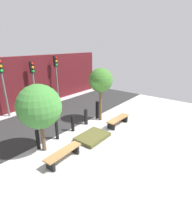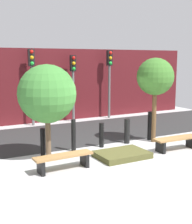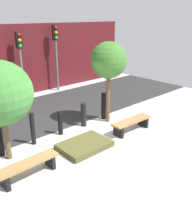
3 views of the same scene
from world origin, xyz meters
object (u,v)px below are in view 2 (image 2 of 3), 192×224
tree_behind_right_bench (155,77)px  bollard_far_right (150,126)px  bollard_far_left (43,142)px  bollard_right (127,131)px  planter_bed (122,154)px  traffic_light_mid_east (73,76)px  bollard_center (101,135)px  bench_right (176,141)px  tree_behind_left_bench (47,94)px  traffic_light_east (110,72)px  bollard_left (74,135)px  bench_left (63,159)px  traffic_light_mid_west (32,73)px

tree_behind_right_bench → bollard_far_right: (0.08, 0.30, -1.86)m
bollard_far_left → bollard_right: size_ratio=0.98×
planter_bed → traffic_light_mid_east: traffic_light_mid_east is taller
bollard_center → bollard_right: 1.07m
bench_right → bollard_center: bearing=145.4°
tree_behind_left_bench → bollard_far_right: 4.46m
bollard_far_left → tree_behind_right_bench: bearing=-4.0°
bollard_far_right → bollard_far_left: bearing=180.0°
traffic_light_east → bench_right: bearing=-99.3°
bollard_left → bollard_right: 2.14m
traffic_light_mid_east → bench_left: bearing=-116.4°
bollard_left → bollard_center: bearing=0.0°
traffic_light_mid_west → traffic_light_mid_east: (2.06, -0.00, -0.18)m
bollard_center → bollard_right: bollard_right is taller
traffic_light_east → traffic_light_mid_west: bearing=180.0°
bollard_left → bollard_center: size_ratio=1.26×
planter_bed → tree_behind_right_bench: tree_behind_right_bench is taller
bollard_left → bollard_right: size_ratio=1.19×
planter_bed → traffic_light_mid_west: 6.56m
traffic_light_mid_west → bench_right: bearing=-63.6°
planter_bed → bollard_left: size_ratio=1.47×
bollard_far_left → bollard_far_right: (4.28, 0.00, 0.10)m
tree_behind_left_bench → traffic_light_mid_west: 5.12m
bollard_far_left → traffic_light_east: size_ratio=0.25×
tree_behind_right_bench → bollard_right: size_ratio=3.42×
traffic_light_east → bollard_left: bearing=-131.5°
bollard_center → bollard_far_left: bearing=180.0°
tree_behind_left_bench → tree_behind_right_bench: tree_behind_right_bench is taller
tree_behind_right_bench → bollard_right: tree_behind_right_bench is taller
traffic_light_mid_east → tree_behind_right_bench: bearing=-78.3°
tree_behind_left_bench → traffic_light_mid_east: size_ratio=0.90×
bench_right → traffic_light_east: (1.03, 6.24, 2.12)m
planter_bed → bollard_center: bollard_center is taller
bench_left → bollard_left: size_ratio=1.56×
bench_right → bollard_right: (-0.99, 1.53, 0.14)m
traffic_light_mid_west → traffic_light_east: 4.12m
bench_right → planter_bed: 2.08m
traffic_light_mid_west → bollard_left: bearing=-90.5°
bollard_far_right → bollard_right: bearing=180.0°
bollard_left → traffic_light_mid_east: size_ratio=0.33×
traffic_light_mid_east → traffic_light_east: traffic_light_east is taller
bollard_far_left → bollard_left: bearing=0.0°
bench_right → tree_behind_right_bench: (-0.00, 1.24, 2.09)m
planter_bed → tree_behind_right_bench: bearing=26.7°
bollard_left → bollard_far_left: bearing=180.0°
bollard_right → traffic_light_mid_west: size_ratio=0.26×
tree_behind_right_bench → bollard_center: bearing=171.9°
bench_left → tree_behind_left_bench: bearing=88.0°
bollard_center → bollard_far_right: (2.14, 0.00, 0.11)m
bollard_far_right → traffic_light_mid_east: size_ratio=0.34×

